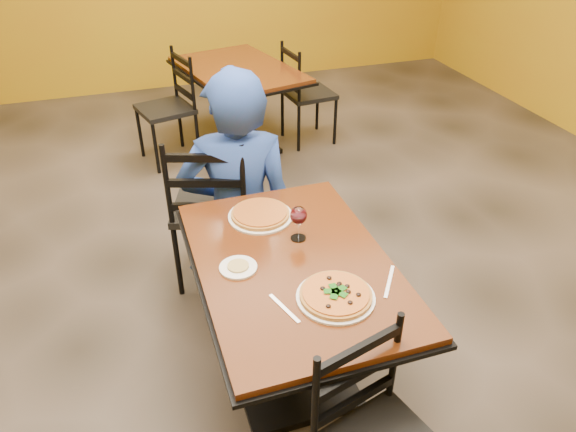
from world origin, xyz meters
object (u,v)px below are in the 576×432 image
object	(u,v)px
chair_main_far	(213,206)
pizza_far	(260,213)
table_main	(293,296)
side_plate	(238,267)
table_second	(239,90)
plate_far	(260,216)
diner	(237,186)
plate_main	(336,297)
chair_second_right	(309,94)
chair_second_left	(165,110)
pizza_main	(336,294)
wine_glass	(298,222)

from	to	relation	value
chair_main_far	pizza_far	bearing A→B (deg)	121.09
table_main	side_plate	bearing A→B (deg)	173.16
table_second	plate_far	distance (m)	2.31
diner	side_plate	distance (m)	0.83
pizza_far	plate_main	bearing A→B (deg)	-79.49
chair_second_right	plate_main	world-z (taller)	chair_second_right
plate_main	side_plate	bearing A→B (deg)	136.43
table_main	table_second	bearing A→B (deg)	81.30
pizza_far	table_main	bearing A→B (deg)	-83.96
table_second	chair_second_left	bearing A→B (deg)	-180.00
pizza_main	plate_main	bearing A→B (deg)	0.00
chair_main_far	pizza_main	bearing A→B (deg)	119.97
pizza_far	wine_glass	xyz separation A→B (m)	(0.12, -0.22, 0.07)
table_second	diner	bearing A→B (deg)	-104.05
pizza_main	side_plate	size ratio (longest dim) A/B	1.77
chair_main_far	chair_second_left	size ratio (longest dim) A/B	1.08
side_plate	wine_glass	bearing A→B (deg)	22.31
table_second	wine_glass	size ratio (longest dim) A/B	7.56
chair_second_right	side_plate	size ratio (longest dim) A/B	5.55
chair_main_far	wine_glass	world-z (taller)	chair_main_far
side_plate	plate_main	bearing A→B (deg)	-43.57
chair_main_far	pizza_far	world-z (taller)	chair_main_far
chair_second_right	pizza_main	xyz separation A→B (m)	(-0.96, -2.91, 0.33)
diner	table_main	bearing A→B (deg)	103.56
table_main	chair_second_left	distance (m)	2.65
pizza_main	pizza_far	world-z (taller)	same
wine_glass	table_second	bearing A→B (deg)	82.46
pizza_far	side_plate	bearing A→B (deg)	-119.14
table_main	chair_second_right	world-z (taller)	chair_second_right
plate_main	wine_glass	bearing A→B (deg)	90.75
table_second	pizza_far	world-z (taller)	pizza_far
wine_glass	chair_second_right	bearing A→B (deg)	68.74
side_plate	pizza_far	bearing A→B (deg)	60.86
chair_second_left	wine_glass	size ratio (longest dim) A/B	5.07
diner	plate_far	distance (m)	0.46
plate_main	side_plate	xyz separation A→B (m)	(-0.32, 0.30, 0.00)
pizza_far	side_plate	distance (m)	0.40
table_second	plate_far	xyz separation A→B (m)	(-0.44, -2.26, 0.20)
chair_second_right	plate_main	bearing A→B (deg)	156.05
table_second	pizza_far	size ratio (longest dim) A/B	4.86
chair_second_left	diner	world-z (taller)	diner
chair_main_far	pizza_main	world-z (taller)	chair_main_far
diner	wine_glass	distance (m)	0.71
pizza_far	wine_glass	bearing A→B (deg)	-62.68
chair_second_right	wine_glass	xyz separation A→B (m)	(-0.97, -2.48, 0.40)
diner	plate_main	bearing A→B (deg)	106.89
chair_second_right	pizza_far	xyz separation A→B (m)	(-1.08, -2.26, 0.33)
table_second	chair_main_far	size ratio (longest dim) A/B	1.38
chair_second_right	side_plate	distance (m)	2.92
chair_second_left	plate_main	bearing A→B (deg)	-8.39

